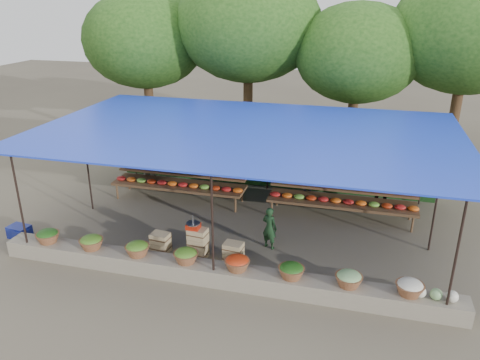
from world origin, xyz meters
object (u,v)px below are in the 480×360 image
(weighing_scale, at_px, (193,225))
(blue_crate_front, at_px, (20,232))
(vendor_seated, at_px, (270,228))
(blue_crate_back, at_px, (20,234))
(crate_counter, at_px, (197,246))

(weighing_scale, bearing_deg, blue_crate_front, -176.81)
(vendor_seated, bearing_deg, weighing_scale, 49.55)
(blue_crate_back, bearing_deg, vendor_seated, 27.25)
(weighing_scale, height_order, vendor_seated, weighing_scale)
(crate_counter, distance_m, blue_crate_back, 4.88)
(weighing_scale, xyz_separation_m, blue_crate_front, (-4.85, -0.27, -0.69))
(blue_crate_front, bearing_deg, vendor_seated, 16.69)
(weighing_scale, xyz_separation_m, vendor_seated, (1.70, 0.91, -0.29))
(crate_counter, relative_size, blue_crate_back, 5.06)
(blue_crate_back, bearing_deg, crate_counter, 20.33)
(weighing_scale, distance_m, blue_crate_back, 4.85)
(crate_counter, bearing_deg, blue_crate_back, -176.17)
(vendor_seated, bearing_deg, blue_crate_front, 31.70)
(vendor_seated, height_order, blue_crate_front, vendor_seated)
(crate_counter, height_order, vendor_seated, vendor_seated)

